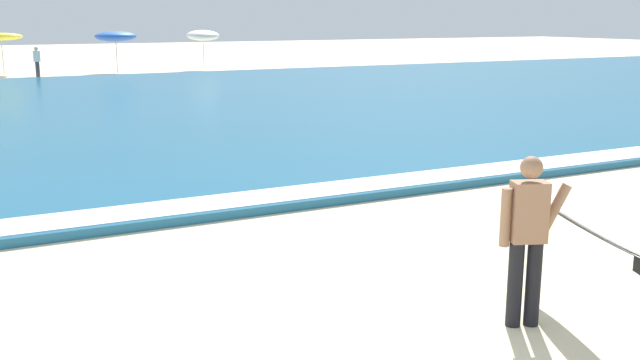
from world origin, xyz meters
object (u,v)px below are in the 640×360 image
object	(u,v)px
beach_umbrella_2	(1,37)
beach_umbrella_4	(203,35)
surfer_with_board	(554,225)
beach_umbrella_3	(116,36)
beachgoer_near_row_left	(37,62)

from	to	relation	value
beach_umbrella_2	beach_umbrella_4	xyz separation A→B (m)	(10.64, -1.21, -0.03)
surfer_with_board	beach_umbrella_4	distance (m)	37.04
beach_umbrella_3	beach_umbrella_4	distance (m)	4.99
surfer_with_board	beachgoer_near_row_left	bearing A→B (deg)	91.69
surfer_with_board	beach_umbrella_3	world-z (taller)	beach_umbrella_3
beach_umbrella_4	beachgoer_near_row_left	size ratio (longest dim) A/B	1.46
beach_umbrella_2	beachgoer_near_row_left	distance (m)	3.93
surfer_with_board	beach_umbrella_2	world-z (taller)	beach_umbrella_2
beach_umbrella_2	beach_umbrella_4	distance (m)	10.71
beach_umbrella_2	beach_umbrella_4	bearing A→B (deg)	-6.51
surfer_with_board	beach_umbrella_4	world-z (taller)	beach_umbrella_4
beach_umbrella_4	beach_umbrella_3	bearing A→B (deg)	-178.62
beachgoer_near_row_left	beach_umbrella_2	bearing A→B (deg)	110.21
beach_umbrella_2	beach_umbrella_3	world-z (taller)	beach_umbrella_3
beach_umbrella_2	beachgoer_near_row_left	bearing A→B (deg)	-69.79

